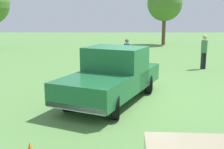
# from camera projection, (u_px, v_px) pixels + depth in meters

# --- Properties ---
(ground_plane) EXTENTS (80.00, 80.00, 0.00)m
(ground_plane) POSITION_uv_depth(u_px,v_px,m) (136.00, 97.00, 9.76)
(ground_plane) COLOR #5B8C47
(pickup_truck) EXTENTS (4.98, 3.64, 1.78)m
(pickup_truck) POSITION_uv_depth(u_px,v_px,m) (114.00, 74.00, 9.30)
(pickup_truck) COLOR black
(pickup_truck) RESTS_ON ground_plane
(person_bystander) EXTENTS (0.39, 0.39, 1.60)m
(person_bystander) POSITION_uv_depth(u_px,v_px,m) (127.00, 52.00, 15.00)
(person_bystander) COLOR black
(person_bystander) RESTS_ON ground_plane
(person_visitor) EXTENTS (0.44, 0.44, 1.83)m
(person_visitor) POSITION_uv_depth(u_px,v_px,m) (204.00, 50.00, 14.79)
(person_visitor) COLOR black
(person_visitor) RESTS_ON ground_plane
(tree_back_left) EXTENTS (3.36, 3.36, 5.66)m
(tree_back_left) POSITION_uv_depth(u_px,v_px,m) (165.00, 4.00, 26.99)
(tree_back_left) COLOR brown
(tree_back_left) RESTS_ON ground_plane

